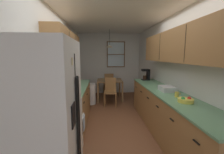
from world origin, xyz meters
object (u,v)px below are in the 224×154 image
Objects in this scene: refrigerator at (44,125)px; table_serving_bowl at (108,79)px; dining_chair_near at (110,90)px; coffee_maker at (147,74)px; mug_by_coffeemaker at (177,94)px; trash_bin at (91,94)px; microwave_over_range at (48,56)px; storage_canister at (66,91)px; fruit_bowl at (186,100)px; dish_rack at (167,89)px; stove_range at (60,129)px; dining_table at (110,83)px; dining_chair_far at (109,83)px.

refrigerator is 3.94m from table_serving_bowl.
dining_chair_near is at bearing -87.04° from table_serving_bowl.
coffee_maker is 1.84m from mug_by_coffeemaker.
mug_by_coffeemaker is 0.67× the size of table_serving_bowl.
dining_chair_near reaches higher than trash_bin.
storage_canister is (0.11, 0.46, -0.64)m from microwave_over_range.
fruit_bowl reaches higher than dining_chair_near.
trash_bin is 2.89× the size of fruit_bowl.
dish_rack is (0.04, 0.74, 0.01)m from fruit_bowl.
dining_table is at bearing 73.00° from stove_range.
mug_by_coffeemaker reaches higher than table_serving_bowl.
coffee_maker is (2.01, 1.59, 0.08)m from storage_canister.
dining_chair_far is (0.91, 4.48, -0.40)m from refrigerator.
storage_canister is 1.66× the size of mug_by_coffeemaker.
stove_range is at bearing -162.05° from dish_rack.
mug_by_coffeemaker is (1.04, -2.91, 0.32)m from dining_table.
dining_chair_far is at bearing 74.20° from microwave_over_range.
refrigerator reaches higher than table_serving_bowl.
dining_chair_far is at bearing 121.75° from coffee_maker.
refrigerator is 1.04m from microwave_over_range.
trash_bin is 6.38× the size of mug_by_coffeemaker.
stove_range reaches higher than storage_canister.
refrigerator is 1.99× the size of dining_chair_far.
fruit_bowl reaches higher than trash_bin.
storage_canister is (-0.05, 1.19, 0.09)m from refrigerator.
microwave_over_range reaches higher than fruit_bowl.
coffee_maker is (2.01, 2.05, 0.60)m from stove_range.
dining_chair_near is 2.65× the size of dish_rack.
dish_rack is (1.73, -1.98, 0.61)m from trash_bin.
coffee_maker is 3.05× the size of mug_by_coffeemaker.
table_serving_bowl is (0.91, 3.12, 0.30)m from stove_range.
dining_chair_near is at bearing 69.13° from stove_range.
microwave_over_range is 0.80m from storage_canister.
storage_canister is 0.54× the size of coffee_maker.
dining_chair_far is 8.35× the size of mug_by_coffeemaker.
table_serving_bowl is at bearing 114.25° from dish_rack.
fruit_bowl is (1.03, -3.20, 0.31)m from dining_table.
microwave_over_range is 2.58× the size of fruit_bowl.
dining_chair_near is 1.28m from dining_chair_far.
dining_table is at bearing 134.59° from coffee_maker.
fruit_bowl is 1.48× the size of table_serving_bowl.
fruit_bowl is at bearing -2.37° from stove_range.
refrigerator is 1.99× the size of dining_chair_near.
trash_bin is (0.41, 2.64, -1.28)m from microwave_over_range.
dining_table is 2.66× the size of dish_rack.
dining_chair_far is (-0.00, 0.64, -0.13)m from dining_table.
dining_table is 8.39× the size of mug_by_coffeemaker.
stove_range reaches higher than table_serving_bowl.
stove_range is 1.22× the size of dining_table.
fruit_bowl is (1.69, -2.72, 0.59)m from trash_bin.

